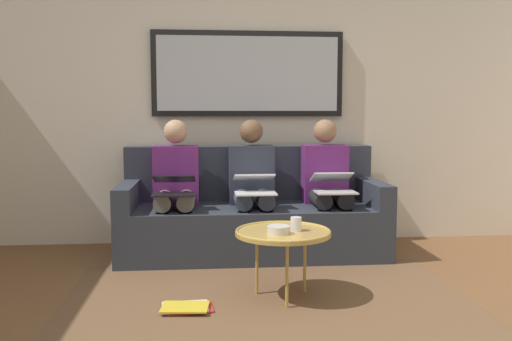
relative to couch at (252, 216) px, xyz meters
The scene contains 14 objects.
wall_rear 1.10m from the couch, 90.00° to the right, with size 6.00×0.12×2.60m, color beige.
area_rug 1.30m from the couch, 90.00° to the left, with size 2.60×1.80×0.01m, color brown.
couch is the anchor object (origin of this frame).
framed_mirror 1.30m from the couch, 90.00° to the right, with size 1.74×0.05×0.77m.
coffee_table 1.23m from the couch, 94.73° to the left, with size 0.61×0.61×0.45m.
cup 1.25m from the couch, 98.55° to the left, with size 0.07×0.07×0.09m, color silver.
bowl 1.30m from the couch, 92.78° to the left, with size 0.14×0.14×0.05m, color beige.
person_left 0.71m from the couch, behind, with size 0.38×0.58×1.14m.
laptop_silver 0.78m from the couch, 154.63° to the left, with size 0.32×0.36×0.16m.
person_middle 0.31m from the couch, 90.00° to the left, with size 0.38×0.58×1.14m.
laptop_white 0.44m from the couch, 90.00° to the left, with size 0.32×0.36×0.15m.
person_right 0.71m from the couch, ahead, with size 0.38×0.58×1.14m.
laptop_black 0.78m from the couch, 25.75° to the left, with size 0.33×0.35×0.15m.
magazine_stack 1.51m from the couch, 69.75° to the left, with size 0.32×0.26×0.03m.
Camera 1 is at (0.38, 2.50, 1.19)m, focal length 38.35 mm.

